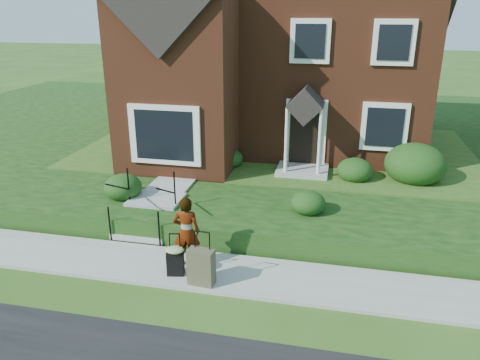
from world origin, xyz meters
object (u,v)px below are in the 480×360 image
(woman, at_px, (187,232))
(suitcase_olive, at_px, (201,267))
(front_steps, at_px, (150,212))
(suitcase_black, at_px, (175,259))

(woman, bearing_deg, suitcase_olive, 121.04)
(front_steps, bearing_deg, suitcase_black, -55.75)
(woman, xyz_separation_m, suitcase_olive, (0.53, -0.67, -0.43))
(front_steps, distance_m, suitcase_black, 2.64)
(front_steps, xyz_separation_m, suitcase_black, (1.48, -2.18, -0.02))
(front_steps, distance_m, woman, 2.39)
(front_steps, height_order, woman, woman)
(woman, height_order, suitcase_olive, woman)
(suitcase_black, height_order, suitcase_olive, suitcase_olive)
(front_steps, xyz_separation_m, woman, (1.61, -1.72, 0.43))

